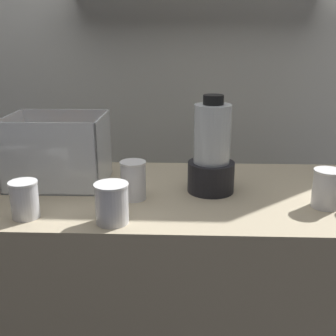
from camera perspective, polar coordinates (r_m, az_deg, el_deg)
The scene contains 8 objects.
counter at distance 1.59m, azimuth 0.00°, elevation -18.52°, with size 1.40×0.64×0.90m, color tan.
back_wall_unit at distance 2.05m, azimuth 0.87°, elevation 14.13°, with size 2.60×0.24×2.50m.
carrot_display_bin at distance 1.47m, azimuth -14.87°, elevation 0.73°, with size 0.32×0.25×0.24m.
blender_pitcher at distance 1.34m, azimuth 6.07°, elevation 2.03°, with size 0.15×0.15×0.32m.
juice_cup_pomegranate_left at distance 1.23m, azimuth -19.25°, elevation -4.46°, with size 0.08×0.08×0.11m.
juice_cup_orange_middle at distance 1.14m, azimuth -7.79°, elevation -5.10°, with size 0.09×0.09×0.11m.
juice_cup_beet_right at distance 1.29m, azimuth -4.83°, elevation -2.06°, with size 0.08×0.08×0.12m.
juice_cup_carrot_far_right at distance 1.32m, azimuth 21.15°, elevation -2.84°, with size 0.09×0.09×0.12m.
Camera 1 is at (0.05, -1.28, 1.39)m, focal length 43.91 mm.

